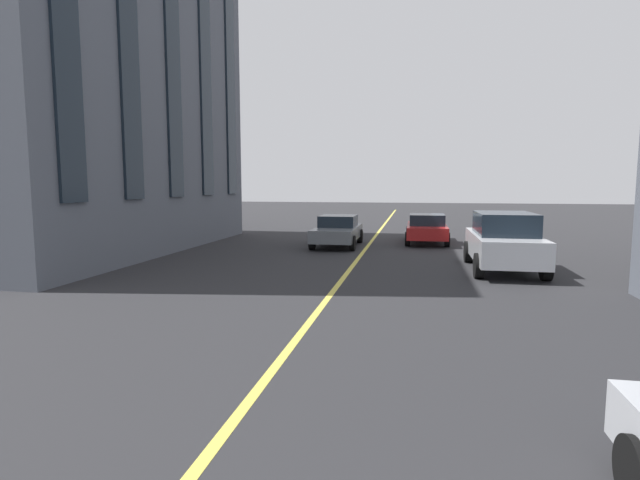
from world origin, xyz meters
The scene contains 5 objects.
lane_centre_line centered at (20.00, 0.00, 0.00)m, with size 80.00×0.16×0.01m.
car_silver_near centered at (23.28, -4.90, 0.97)m, with size 4.70×2.14×1.88m.
car_red_mid centered at (30.55, -2.62, 0.70)m, with size 4.40×1.95×1.37m.
car_grey_far centered at (28.63, 1.36, 0.70)m, with size 4.40×1.95×1.37m.
building_left_near centered at (25.37, 13.83, 8.10)m, with size 15.64×12.78×16.21m.
Camera 1 is at (6.43, -2.08, 2.82)m, focal length 28.11 mm.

